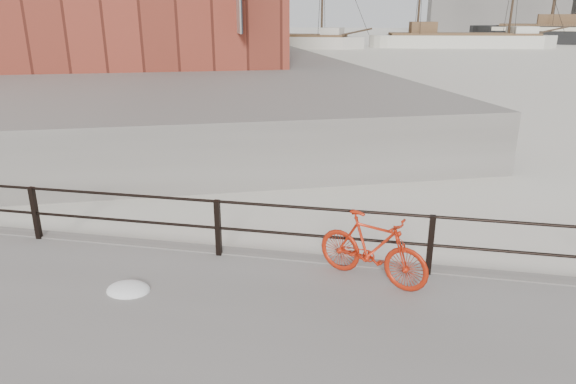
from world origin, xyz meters
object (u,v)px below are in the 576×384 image
at_px(bicycle, 372,248).
at_px(schooner_mid, 461,47).
at_px(workboat_near, 50,76).
at_px(workboat_far, 160,57).
at_px(schooner_left, 284,48).

xyz_separation_m(bicycle, schooner_mid, (9.40, 72.09, -0.90)).
xyz_separation_m(bicycle, workboat_near, (-24.96, 27.48, -0.90)).
bearing_deg(workboat_near, bicycle, -88.01).
distance_m(schooner_mid, workboat_near, 56.31).
relative_size(bicycle, workboat_far, 0.17).
xyz_separation_m(bicycle, workboat_far, (-24.90, 46.53, -0.90)).
relative_size(bicycle, workboat_near, 0.14).
height_order(schooner_mid, schooner_left, schooner_mid).
bearing_deg(schooner_left, bicycle, -72.98).
bearing_deg(workboat_far, bicycle, -69.38).
distance_m(bicycle, workboat_near, 37.14).
xyz_separation_m(workboat_near, workboat_far, (0.06, 19.06, 0.00)).
height_order(bicycle, workboat_near, workboat_near).
bearing_deg(schooner_mid, workboat_far, -149.68).
relative_size(schooner_left, workboat_far, 2.26).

